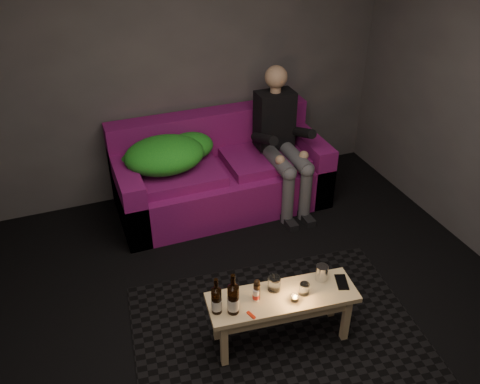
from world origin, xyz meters
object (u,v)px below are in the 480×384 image
(beer_bottle_a, at_px, (217,300))
(person, at_px, (281,138))
(sofa, at_px, (220,175))
(steel_cup, at_px, (322,273))
(coffee_table, at_px, (282,304))
(beer_bottle_b, at_px, (233,299))

(beer_bottle_a, bearing_deg, person, 53.68)
(sofa, bearing_deg, steel_cup, -85.52)
(coffee_table, xyz_separation_m, beer_bottle_b, (-0.36, -0.02, 0.19))
(sofa, xyz_separation_m, coffee_table, (-0.18, -1.82, 0.03))
(sofa, distance_m, person, 0.70)
(beer_bottle_b, bearing_deg, steel_cup, 5.92)
(person, distance_m, coffee_table, 1.85)
(person, xyz_separation_m, beer_bottle_a, (-1.20, -1.64, -0.17))
(coffee_table, bearing_deg, steel_cup, 9.31)
(beer_bottle_a, xyz_separation_m, beer_bottle_b, (0.10, -0.04, 0.01))
(coffee_table, bearing_deg, beer_bottle_a, 177.35)
(sofa, relative_size, beer_bottle_a, 7.25)
(person, relative_size, coffee_table, 1.28)
(steel_cup, bearing_deg, coffee_table, -170.69)
(person, distance_m, beer_bottle_b, 2.01)
(person, relative_size, steel_cup, 11.60)
(sofa, height_order, beer_bottle_a, sofa)
(person, bearing_deg, beer_bottle_a, -126.32)
(sofa, height_order, person, person)
(beer_bottle_a, distance_m, steel_cup, 0.78)
(coffee_table, relative_size, steel_cup, 9.08)
(coffee_table, bearing_deg, sofa, 84.33)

